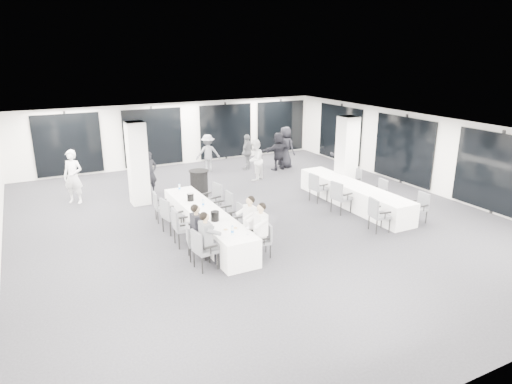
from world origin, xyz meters
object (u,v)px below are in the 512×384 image
chair_main_left_far (160,205)px  chair_main_right_near (264,238)px  standing_guest_b (255,157)px  chair_main_left_near (202,247)px  standing_guest_g (73,173)px  chair_side_right_far (354,180)px  chair_main_right_far (214,197)px  chair_main_left_mid (181,225)px  chair_side_right_mid (380,191)px  chair_main_right_fourth (225,206)px  standing_guest_f (278,149)px  cocktail_table (199,184)px  chair_side_left_far (317,186)px  chair_main_right_second (253,229)px  chair_side_right_near (420,206)px  chair_side_left_mid (340,195)px  chair_side_left_near (377,213)px  chair_main_left_second (193,240)px  standing_guest_a (150,171)px  ice_bucket_near (215,216)px  standing_guest_d (247,150)px  chair_main_left_fourth (170,214)px  standing_guest_c (208,151)px  ice_bucket_far (190,197)px  standing_guest_e (285,144)px  banquet_table_main (206,223)px  standing_guest_h (342,153)px  banquet_table_side (353,195)px

chair_main_left_far → chair_main_right_near: bearing=31.0°
chair_main_left_far → standing_guest_b: 5.48m
chair_main_left_near → standing_guest_b: 7.95m
chair_main_right_near → standing_guest_g: (-3.75, 6.71, 0.56)m
chair_side_right_far → chair_main_right_far: bearing=83.5°
chair_main_left_mid → chair_side_right_mid: (7.00, 0.13, -0.09)m
chair_main_right_fourth → standing_guest_f: standing_guest_f is taller
cocktail_table → chair_side_left_far: size_ratio=0.99×
chair_main_right_second → standing_guest_f: size_ratio=0.47×
chair_side_right_near → chair_side_left_mid: bearing=44.1°
chair_main_left_far → chair_side_left_near: size_ratio=0.92×
cocktail_table → chair_main_right_fourth: bearing=-94.6°
cocktail_table → chair_main_left_second: bearing=-112.2°
chair_main_right_second → standing_guest_a: standing_guest_a is taller
chair_main_right_second → ice_bucket_near: (-0.89, 0.47, 0.37)m
chair_side_right_near → standing_guest_b: bearing=20.3°
standing_guest_b → standing_guest_d: (0.49, 1.69, -0.05)m
standing_guest_d → chair_main_left_fourth: bearing=10.1°
standing_guest_c → ice_bucket_far: standing_guest_c is taller
standing_guest_e → chair_main_right_far: bearing=106.7°
chair_main_left_second → chair_main_right_fourth: chair_main_right_fourth is taller
chair_side_left_near → chair_side_right_near: chair_side_left_near is taller
chair_side_left_mid → standing_guest_d: (-0.14, 6.38, 0.29)m
chair_main_right_far → chair_side_left_mid: (3.65, -1.67, 0.01)m
standing_guest_e → banquet_table_main: bearing=110.9°
chair_main_left_second → standing_guest_g: bearing=-147.9°
standing_guest_h → ice_bucket_far: 7.36m
banquet_table_side → cocktail_table: (-4.26, 3.21, 0.13)m
chair_main_right_far → chair_main_right_fourth: bearing=169.6°
standing_guest_c → standing_guest_h: size_ratio=0.84×
chair_side_right_mid → standing_guest_f: 5.77m
chair_side_left_mid → standing_guest_h: 4.11m
cocktail_table → standing_guest_b: 3.04m
cocktail_table → standing_guest_f: size_ratio=0.53×
standing_guest_d → ice_bucket_far: size_ratio=7.67×
standing_guest_f → chair_main_right_far: bearing=33.0°
chair_main_left_fourth → standing_guest_h: size_ratio=0.48×
chair_main_right_second → ice_bucket_far: bearing=31.3°
standing_guest_a → standing_guest_g: 2.57m
chair_side_right_far → standing_guest_d: bearing=16.5°
banquet_table_main → chair_main_right_fourth: (0.84, 0.59, 0.19)m
standing_guest_e → chair_main_left_mid: bearing=108.7°
chair_main_left_fourth → standing_guest_f: standing_guest_f is taller
standing_guest_g → chair_side_left_far: bearing=9.4°
standing_guest_d → standing_guest_e: standing_guest_e is taller
chair_main_right_near → chair_side_left_far: bearing=-40.3°
standing_guest_h → cocktail_table: bearing=35.1°
cocktail_table → standing_guest_e: 5.53m
standing_guest_a → standing_guest_c: 3.79m
chair_main_left_near → chair_main_left_fourth: size_ratio=0.96×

